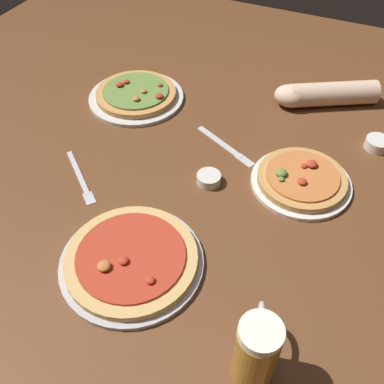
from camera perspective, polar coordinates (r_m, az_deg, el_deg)
The scene contains 10 objects.
ground_plane at distance 1.14m, azimuth -0.00°, elevation -1.22°, with size 2.40×2.40×0.03m, color brown.
pizza_plate_near at distance 0.99m, azimuth -8.03°, elevation -8.87°, with size 0.33×0.33×0.05m.
pizza_plate_far at distance 1.47m, azimuth -7.40°, elevation 12.61°, with size 0.31×0.31×0.05m.
pizza_plate_side at distance 1.18m, azimuth 14.26°, elevation 1.58°, with size 0.27×0.27×0.05m.
beer_mug_dark at distance 0.81m, azimuth 8.49°, elevation -20.01°, with size 0.08×0.14×0.18m.
ramekin_sauce at distance 1.15m, azimuth 2.23°, elevation 1.78°, with size 0.07×0.07×0.03m, color silver.
ramekin_butter at distance 1.37m, azimuth 23.31°, elevation 5.89°, with size 0.07×0.07×0.03m, color silver.
fork_left at distance 1.21m, azimuth -14.56°, elevation 1.87°, with size 0.18×0.16×0.01m.
knife_right at distance 1.27m, azimuth 4.41°, elevation 6.14°, with size 0.21×0.12×0.01m.
diner_arm at distance 1.48m, azimuth 16.83°, elevation 12.26°, with size 0.31×0.21×0.08m.
Camera 1 is at (0.32, -0.70, 0.82)m, focal length 40.32 mm.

